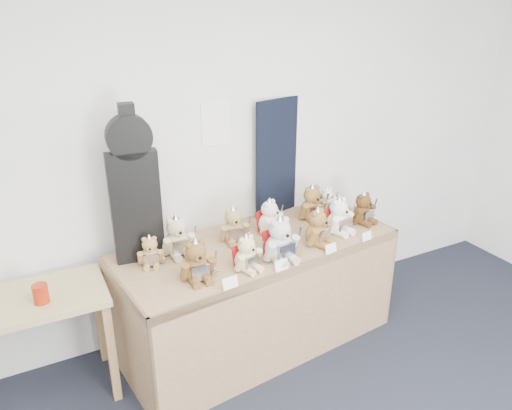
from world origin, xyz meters
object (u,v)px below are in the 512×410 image
guitar_case (134,187)px  teddy_front_far_left (197,262)px  teddy_back_centre_left (234,226)px  teddy_back_centre_right (270,218)px  display_table (263,270)px  teddy_front_right (318,228)px  teddy_front_end (363,209)px  teddy_back_far_left (150,252)px  teddy_back_end (327,201)px  teddy_front_centre (280,241)px  side_table (30,317)px  teddy_front_left (247,254)px  teddy_back_right (312,204)px  teddy_front_far_right (339,217)px  teddy_back_left (177,238)px  red_cup (41,294)px

guitar_case → teddy_front_far_left: (0.23, -0.41, -0.37)m
teddy_back_centre_left → teddy_back_centre_right: same height
display_table → guitar_case: size_ratio=2.00×
teddy_front_right → teddy_back_centre_right: teddy_front_right is taller
guitar_case → teddy_front_end: size_ratio=3.74×
guitar_case → teddy_back_centre_right: 1.00m
teddy_back_far_left → teddy_back_end: bearing=22.2°
teddy_back_end → teddy_back_centre_right: bearing=175.5°
teddy_front_centre → teddy_back_end: bearing=28.4°
display_table → side_table: 1.48m
teddy_front_right → teddy_front_left: bearing=165.5°
teddy_front_right → teddy_back_right: 0.41m
teddy_front_right → teddy_back_right: bearing=39.3°
teddy_front_far_right → teddy_back_right: bearing=84.4°
teddy_back_end → teddy_front_centre: bearing=-161.5°
side_table → teddy_front_left: teddy_front_left is taller
teddy_back_left → teddy_back_centre_right: (0.69, 0.01, -0.01)m
teddy_back_centre_right → teddy_front_far_right: bearing=-55.7°
teddy_front_far_right → teddy_back_end: teddy_front_far_right is taller
teddy_back_left → teddy_back_centre_right: bearing=-0.9°
teddy_front_centre → teddy_front_far_right: (0.57, 0.15, -0.01)m
teddy_front_left → teddy_front_centre: bearing=-13.2°
display_table → teddy_back_left: bearing=155.0°
teddy_back_centre_left → red_cup: bearing=-169.3°
guitar_case → teddy_front_left: (0.54, -0.44, -0.39)m
teddy_back_right → teddy_front_right: bearing=-120.3°
teddy_front_far_right → teddy_back_centre_right: bearing=138.9°
teddy_front_centre → teddy_back_right: bearing=32.5°
teddy_back_end → teddy_back_far_left: teddy_back_far_left is taller
display_table → teddy_front_right: (0.35, -0.12, 0.29)m
teddy_front_centre → teddy_front_far_right: bearing=8.2°
teddy_front_end → teddy_back_right: teddy_back_right is taller
teddy_front_left → teddy_back_centre_right: teddy_back_centre_right is taller
teddy_back_right → teddy_back_end: (0.19, 0.07, -0.03)m
teddy_front_centre → teddy_front_right: 0.34m
red_cup → teddy_back_right: 1.94m
guitar_case → teddy_back_right: 1.37m
side_table → red_cup: red_cup is taller
teddy_front_end → teddy_back_end: (-0.11, 0.30, -0.02)m
teddy_front_far_left → teddy_back_left: size_ratio=0.97×
side_table → teddy_front_centre: (1.48, -0.37, 0.32)m
display_table → teddy_back_left: teddy_back_left is taller
guitar_case → teddy_front_left: 0.80m
teddy_front_left → teddy_front_centre: size_ratio=0.78×
teddy_front_far_right → teddy_front_left: bearing=177.8°
teddy_back_left → teddy_back_far_left: 0.21m
teddy_front_centre → teddy_front_end: 0.85m
teddy_front_far_left → teddy_back_centre_right: (0.69, 0.36, -0.01)m
teddy_front_far_right → teddy_front_far_left: bearing=173.3°
red_cup → teddy_back_right: size_ratio=0.38×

